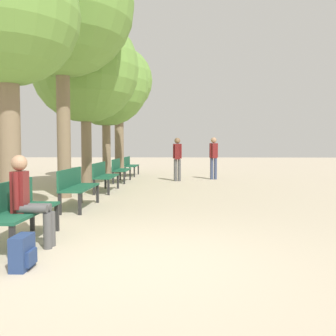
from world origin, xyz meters
TOP-DOWN VIEW (x-y plane):
  - ground_plane at (0.00, 0.00)m, footprint 80.00×80.00m
  - bench_row_0 at (-1.68, 0.73)m, footprint 0.49×1.70m
  - bench_row_1 at (-1.68, 3.74)m, footprint 0.49×1.70m
  - bench_row_2 at (-1.68, 6.76)m, footprint 0.49×1.70m
  - bench_row_3 at (-1.68, 9.77)m, footprint 0.49×1.70m
  - bench_row_4 at (-1.68, 12.78)m, footprint 0.49×1.70m
  - tree_row_0 at (-2.46, 2.29)m, footprint 2.58×2.58m
  - tree_row_1 at (-2.46, 5.46)m, footprint 3.78×3.78m
  - tree_row_2 at (-2.46, 7.87)m, footprint 3.49×3.49m
  - tree_row_3 at (-2.46, 11.26)m, footprint 3.60×3.60m
  - tree_row_4 at (-2.46, 14.62)m, footprint 3.40×3.40m
  - person_seated at (-1.44, 0.57)m, footprint 0.56×0.32m
  - backpack at (-1.15, -0.33)m, footprint 0.21×0.35m
  - pedestrian_near at (0.52, 10.20)m, footprint 0.34×0.24m
  - pedestrian_mid at (2.01, 11.00)m, footprint 0.35×0.29m

SIDE VIEW (x-z plane):
  - ground_plane at x=0.00m, z-range 0.00..0.00m
  - backpack at x=-1.15m, z-range 0.00..0.38m
  - bench_row_0 at x=-1.68m, z-range 0.09..0.96m
  - bench_row_1 at x=-1.68m, z-range 0.09..0.96m
  - bench_row_2 at x=-1.68m, z-range 0.09..0.96m
  - bench_row_3 at x=-1.68m, z-range 0.09..0.96m
  - bench_row_4 at x=-1.68m, z-range 0.09..0.96m
  - person_seated at x=-1.44m, z-range 0.05..1.31m
  - pedestrian_near at x=0.52m, z-range 0.12..1.82m
  - pedestrian_mid at x=2.01m, z-range 0.13..1.85m
  - tree_row_0 at x=-2.46m, z-range 1.18..6.21m
  - tree_row_2 at x=-2.46m, z-range 1.06..6.69m
  - tree_row_3 at x=-2.46m, z-range 1.09..6.89m
  - tree_row_4 at x=-2.46m, z-range 1.43..7.80m
  - tree_row_1 at x=-2.46m, z-range 1.56..8.53m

